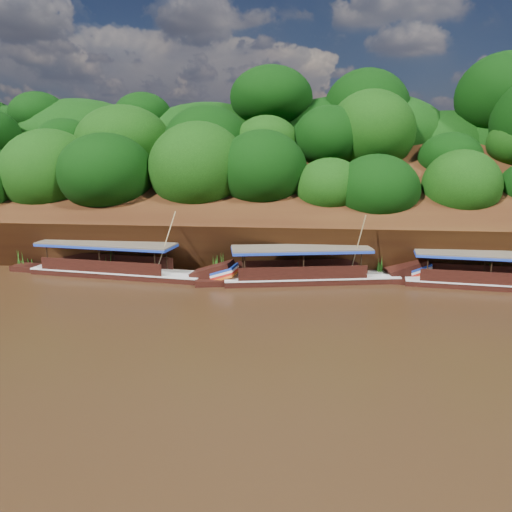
# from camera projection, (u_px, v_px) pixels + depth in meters

# --- Properties ---
(ground) EXTENTS (160.00, 160.00, 0.00)m
(ground) POSITION_uv_depth(u_px,v_px,m) (287.00, 318.00, 27.59)
(ground) COLOR black
(ground) RESTS_ON ground
(riverbank) EXTENTS (120.00, 30.06, 19.40)m
(riverbank) POSITION_uv_depth(u_px,v_px,m) (299.00, 223.00, 49.25)
(riverbank) COLOR black
(riverbank) RESTS_ON ground
(boat_0) EXTENTS (14.47, 3.69, 5.78)m
(boat_0) POSITION_uv_depth(u_px,v_px,m) (511.00, 281.00, 33.17)
(boat_0) COLOR black
(boat_0) RESTS_ON ground
(boat_1) EXTENTS (14.55, 4.84, 5.31)m
(boat_1) POSITION_uv_depth(u_px,v_px,m) (322.00, 274.00, 34.83)
(boat_1) COLOR black
(boat_1) RESTS_ON ground
(boat_2) EXTENTS (15.62, 3.99, 5.30)m
(boat_2) POSITION_uv_depth(u_px,v_px,m) (127.00, 269.00, 36.22)
(boat_2) COLOR black
(boat_2) RESTS_ON ground
(reeds) EXTENTS (48.49, 2.26, 2.30)m
(reeds) POSITION_uv_depth(u_px,v_px,m) (254.00, 263.00, 36.85)
(reeds) COLOR #286A1A
(reeds) RESTS_ON ground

